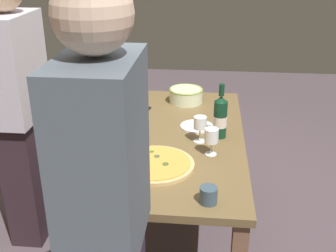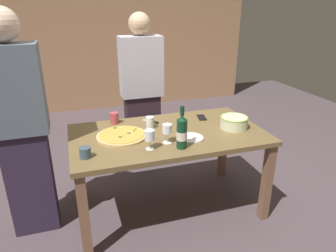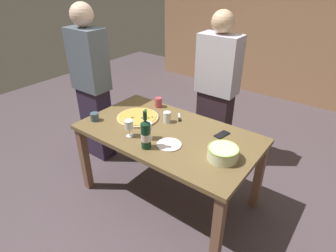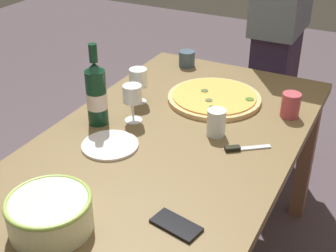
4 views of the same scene
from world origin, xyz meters
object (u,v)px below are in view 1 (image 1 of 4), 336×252
(cell_phone, at_px, (140,108))
(person_guest_left, at_px, (20,114))
(dining_table, at_px, (168,149))
(wine_glass_by_bottle, at_px, (200,124))
(pizza, at_px, (155,164))
(serving_bowl, at_px, (186,95))
(cup_spare, at_px, (93,155))
(wine_bottle, at_px, (220,117))
(side_plate, at_px, (197,126))
(cup_ceramic, at_px, (208,195))
(cup_amber, at_px, (141,134))
(person_host, at_px, (108,232))
(pizza_knife, at_px, (122,137))
(wine_glass_near_pizza, at_px, (211,137))

(cell_phone, height_order, person_guest_left, person_guest_left)
(dining_table, distance_m, wine_glass_by_bottle, 0.29)
(pizza, distance_m, wine_glass_by_bottle, 0.40)
(serving_bowl, distance_m, cup_spare, 1.05)
(wine_bottle, distance_m, side_plate, 0.22)
(cup_spare, bearing_deg, cup_ceramic, -116.27)
(cup_ceramic, xyz_separation_m, cup_spare, (0.30, 0.60, 0.01))
(cup_spare, bearing_deg, serving_bowl, -23.67)
(cup_amber, bearing_deg, wine_bottle, -74.19)
(serving_bowl, bearing_deg, cup_spare, 156.33)
(wine_glass_by_bottle, bearing_deg, cup_spare, 120.73)
(serving_bowl, distance_m, cup_ceramic, 1.27)
(wine_glass_by_bottle, distance_m, person_guest_left, 1.09)
(person_host, distance_m, person_guest_left, 1.37)
(wine_bottle, height_order, pizza_knife, wine_bottle)
(wine_glass_by_bottle, height_order, cell_phone, wine_glass_by_bottle)
(wine_glass_near_pizza, xyz_separation_m, side_plate, (0.36, 0.09, -0.10))
(wine_glass_near_pizza, xyz_separation_m, cup_amber, (0.11, 0.40, -0.05))
(dining_table, bearing_deg, person_host, 175.16)
(side_plate, height_order, cell_phone, same)
(person_host, bearing_deg, dining_table, -0.00)
(wine_bottle, bearing_deg, cup_ceramic, 175.37)
(wine_bottle, distance_m, pizza_knife, 0.59)
(pizza, height_order, cell_phone, pizza)
(wine_glass_near_pizza, height_order, side_plate, wine_glass_near_pizza)
(pizza, distance_m, person_guest_left, 0.95)
(pizza, height_order, serving_bowl, serving_bowl)
(dining_table, bearing_deg, cup_amber, 129.63)
(cell_phone, xyz_separation_m, person_guest_left, (-0.42, 0.66, 0.10))
(cell_phone, bearing_deg, dining_table, 41.60)
(wine_bottle, relative_size, side_plate, 1.58)
(pizza_knife, bearing_deg, wine_bottle, -83.06)
(wine_bottle, bearing_deg, cell_phone, 53.49)
(side_plate, distance_m, cell_phone, 0.49)
(serving_bowl, bearing_deg, person_host, 174.40)
(pizza_knife, bearing_deg, wine_glass_near_pizza, -107.38)
(dining_table, xyz_separation_m, pizza_knife, (-0.06, 0.27, 0.10))
(wine_glass_near_pizza, distance_m, wine_glass_by_bottle, 0.17)
(pizza, bearing_deg, wine_bottle, -39.97)
(dining_table, xyz_separation_m, pizza, (-0.39, 0.03, 0.11))
(wine_glass_near_pizza, height_order, cup_amber, wine_glass_near_pizza)
(pizza, xyz_separation_m, wine_glass_near_pizza, (0.16, -0.28, 0.09))
(cup_amber, xyz_separation_m, cell_phone, (0.53, 0.10, -0.05))
(pizza_knife, distance_m, person_host, 1.08)
(pizza, relative_size, cup_spare, 3.98)
(person_guest_left, bearing_deg, cell_phone, 31.79)
(cup_spare, bearing_deg, cell_phone, -8.13)
(dining_table, relative_size, pizza, 3.98)
(serving_bowl, xyz_separation_m, cup_amber, (-0.69, 0.21, -0.00))
(cup_amber, distance_m, cup_spare, 0.34)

